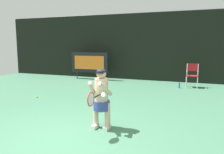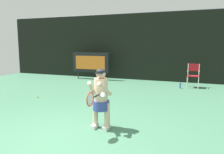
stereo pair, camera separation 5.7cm
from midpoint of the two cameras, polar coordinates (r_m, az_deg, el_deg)
The scene contains 8 objects.
ground at distance 4.76m, azimuth -14.37°, elevation -16.48°, with size 18.00×22.00×0.03m.
backdrop_screen at distance 12.46m, azimuth 9.04°, elevation 7.48°, with size 18.00×0.12×3.66m.
scoreboard at distance 12.74m, azimuth -5.77°, elevation 3.66°, with size 2.20×0.21×1.50m.
umpire_chair at distance 10.96m, azimuth 19.50°, elevation 0.75°, with size 0.52×0.44×1.08m.
water_bottle at distance 10.59m, azimuth 16.48°, elevation -2.08°, with size 0.07×0.07×0.27m.
tennis_player at distance 5.23m, azimuth -3.04°, elevation -5.08°, with size 0.53×0.60×1.41m.
tennis_racket at distance 4.69m, azimuth -5.58°, elevation -5.54°, with size 0.03×0.60×0.31m.
tennis_ball_loose at distance 8.85m, azimuth -18.68°, elevation -4.76°, with size 0.07×0.07×0.07m.
Camera 1 is at (2.51, -3.71, 1.97)m, focal length 36.15 mm.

